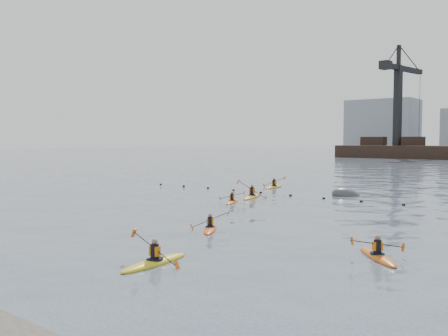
# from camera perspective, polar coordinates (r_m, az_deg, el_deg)

# --- Properties ---
(ground) EXTENTS (400.00, 400.00, 0.00)m
(ground) POSITION_cam_1_polar(r_m,az_deg,el_deg) (20.93, -19.35, -9.30)
(ground) COLOR #3E4F5A
(ground) RESTS_ON ground
(float_line) EXTENTS (33.24, 0.73, 0.24)m
(float_line) POSITION_cam_1_polar(r_m,az_deg,el_deg) (38.17, 10.05, -3.42)
(float_line) COLOR black
(float_line) RESTS_ON ground
(kayaker_0) EXTENTS (2.14, 2.76, 1.13)m
(kayaker_0) POSITION_cam_1_polar(r_m,az_deg,el_deg) (24.10, -1.68, -7.22)
(kayaker_0) COLOR #E54D15
(kayaker_0) RESTS_ON ground
(kayaker_1) EXTENTS (2.33, 3.37, 1.33)m
(kayaker_1) POSITION_cam_1_polar(r_m,az_deg,el_deg) (17.80, -8.32, -11.05)
(kayaker_1) COLOR yellow
(kayaker_1) RESTS_ON ground
(kayaker_2) EXTENTS (1.81, 2.82, 0.98)m
(kayaker_2) POSITION_cam_1_polar(r_m,az_deg,el_deg) (34.44, 0.98, -4.01)
(kayaker_2) COLOR orange
(kayaker_2) RESTS_ON ground
(kayaker_3) EXTENTS (2.50, 3.70, 1.53)m
(kayaker_3) POSITION_cam_1_polar(r_m,az_deg,el_deg) (37.30, 3.39, -3.40)
(kayaker_3) COLOR orange
(kayaker_3) RESTS_ON ground
(kayaker_4) EXTENTS (2.62, 2.77, 1.02)m
(kayaker_4) POSITION_cam_1_polar(r_m,az_deg,el_deg) (19.42, 17.97, -9.98)
(kayaker_4) COLOR #C35712
(kayaker_4) RESTS_ON ground
(kayaker_5) EXTENTS (2.31, 3.42, 1.28)m
(kayaker_5) POSITION_cam_1_polar(r_m,az_deg,el_deg) (45.17, 6.05, -2.24)
(kayaker_5) COLOR orange
(kayaker_5) RESTS_ON ground
(mooring_buoy) EXTENTS (2.90, 2.91, 1.71)m
(mooring_buoy) POSITION_cam_1_polar(r_m,az_deg,el_deg) (39.76, 14.50, -3.25)
(mooring_buoy) COLOR #383A3C
(mooring_buoy) RESTS_ON ground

